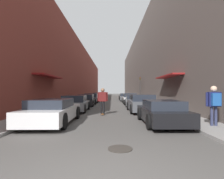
# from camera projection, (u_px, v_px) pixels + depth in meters

# --- Properties ---
(ground) EXTENTS (150.78, 150.78, 0.00)m
(ground) POSITION_uv_depth(u_px,v_px,m) (110.00, 100.00, 30.26)
(ground) COLOR #4C4947
(curb_strip_left) EXTENTS (1.80, 68.54, 0.12)m
(curb_strip_left) POSITION_uv_depth(u_px,v_px,m) (88.00, 98.00, 37.09)
(curb_strip_left) COLOR gray
(curb_strip_left) RESTS_ON ground
(curb_strip_right) EXTENTS (1.80, 68.54, 0.12)m
(curb_strip_right) POSITION_uv_depth(u_px,v_px,m) (132.00, 98.00, 37.13)
(curb_strip_right) COLOR gray
(curb_strip_right) RESTS_ON ground
(building_row_left) EXTENTS (4.90, 68.54, 10.72)m
(building_row_left) POSITION_uv_depth(u_px,v_px,m) (75.00, 74.00, 37.12)
(building_row_left) COLOR brown
(building_row_left) RESTS_ON ground
(building_row_right) EXTENTS (4.90, 68.54, 13.90)m
(building_row_right) POSITION_uv_depth(u_px,v_px,m) (145.00, 66.00, 37.20)
(building_row_right) COLOR #564C47
(building_row_right) RESTS_ON ground
(parked_car_left_0) EXTENTS (2.09, 4.80, 1.24)m
(parked_car_left_0) POSITION_uv_depth(u_px,v_px,m) (52.00, 111.00, 8.83)
(parked_car_left_0) COLOR silver
(parked_car_left_0) RESTS_ON ground
(parked_car_left_1) EXTENTS (2.03, 4.28, 1.29)m
(parked_car_left_1) POSITION_uv_depth(u_px,v_px,m) (74.00, 104.00, 14.12)
(parked_car_left_1) COLOR gray
(parked_car_left_1) RESTS_ON ground
(parked_car_left_2) EXTENTS (1.90, 4.76, 1.27)m
(parked_car_left_2) POSITION_uv_depth(u_px,v_px,m) (86.00, 100.00, 19.63)
(parked_car_left_2) COLOR #232326
(parked_car_left_2) RESTS_ON ground
(parked_car_left_3) EXTENTS (2.02, 4.05, 1.30)m
(parked_car_left_3) POSITION_uv_depth(u_px,v_px,m) (91.00, 98.00, 24.78)
(parked_car_left_3) COLOR gray
(parked_car_left_3) RESTS_ON ground
(parked_car_left_4) EXTENTS (2.02, 4.07, 1.22)m
(parked_car_left_4) POSITION_uv_depth(u_px,v_px,m) (95.00, 97.00, 29.83)
(parked_car_left_4) COLOR maroon
(parked_car_left_4) RESTS_ON ground
(parked_car_left_5) EXTENTS (2.01, 4.34, 1.31)m
(parked_car_left_5) POSITION_uv_depth(u_px,v_px,m) (97.00, 96.00, 35.46)
(parked_car_left_5) COLOR gray
(parked_car_left_5) RESTS_ON ground
(parked_car_right_0) EXTENTS (1.94, 4.11, 1.20)m
(parked_car_right_0) POSITION_uv_depth(u_px,v_px,m) (161.00, 112.00, 8.62)
(parked_car_right_0) COLOR black
(parked_car_right_0) RESTS_ON ground
(parked_car_right_1) EXTENTS (2.02, 4.39, 1.37)m
(parked_car_right_1) POSITION_uv_depth(u_px,v_px,m) (141.00, 103.00, 13.69)
(parked_car_right_1) COLOR #515459
(parked_car_right_1) RESTS_ON ground
(parked_car_right_2) EXTENTS (1.85, 4.22, 1.26)m
(parked_car_right_2) POSITION_uv_depth(u_px,v_px,m) (133.00, 101.00, 18.90)
(parked_car_right_2) COLOR gray
(parked_car_right_2) RESTS_ON ground
(parked_car_right_3) EXTENTS (1.98, 4.07, 1.33)m
(parked_car_right_3) POSITION_uv_depth(u_px,v_px,m) (129.00, 98.00, 23.68)
(parked_car_right_3) COLOR silver
(parked_car_right_3) RESTS_ON ground
(parked_car_right_4) EXTENTS (2.02, 4.63, 1.25)m
(parked_car_right_4) POSITION_uv_depth(u_px,v_px,m) (125.00, 97.00, 29.27)
(parked_car_right_4) COLOR #515459
(parked_car_right_4) RESTS_ON ground
(parked_car_right_5) EXTENTS (2.08, 4.29, 1.16)m
(parked_car_right_5) POSITION_uv_depth(u_px,v_px,m) (123.00, 96.00, 34.69)
(parked_car_right_5) COLOR black
(parked_car_right_5) RESTS_ON ground
(skateboarder) EXTENTS (0.71, 0.78, 1.84)m
(skateboarder) POSITION_uv_depth(u_px,v_px,m) (102.00, 98.00, 12.11)
(skateboarder) COLOR brown
(skateboarder) RESTS_ON ground
(manhole_cover) EXTENTS (0.70, 0.70, 0.02)m
(manhole_cover) POSITION_uv_depth(u_px,v_px,m) (119.00, 149.00, 4.95)
(manhole_cover) COLOR #332D28
(manhole_cover) RESTS_ON ground
(traffic_light) EXTENTS (0.16, 0.22, 3.85)m
(traffic_light) POSITION_uv_depth(u_px,v_px,m) (139.00, 86.00, 29.45)
(traffic_light) COLOR #2D2D2D
(traffic_light) RESTS_ON curb_strip_right
(pedestrian) EXTENTS (0.70, 0.38, 1.75)m
(pedestrian) POSITION_uv_depth(u_px,v_px,m) (213.00, 101.00, 7.66)
(pedestrian) COLOR #2D3351
(pedestrian) RESTS_ON curb_strip_right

